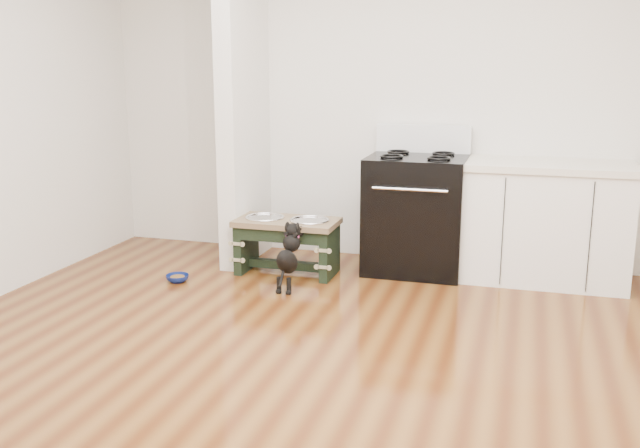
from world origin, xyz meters
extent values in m
plane|color=#4E250E|center=(0.00, 0.00, 0.00)|extent=(5.00, 5.00, 0.00)
plane|color=silver|center=(0.00, 2.50, 1.35)|extent=(5.00, 0.00, 5.00)
cube|color=silver|center=(-1.18, 2.10, 1.35)|extent=(0.15, 0.80, 2.70)
cube|color=black|center=(0.25, 2.15, 0.46)|extent=(0.76, 0.65, 0.92)
cube|color=black|center=(0.25, 1.84, 0.40)|extent=(0.58, 0.02, 0.50)
cylinder|color=silver|center=(0.25, 1.80, 0.72)|extent=(0.56, 0.02, 0.02)
cube|color=white|center=(0.25, 2.43, 1.03)|extent=(0.76, 0.08, 0.22)
torus|color=black|center=(0.07, 2.01, 0.93)|extent=(0.18, 0.18, 0.02)
torus|color=black|center=(0.43, 2.01, 0.93)|extent=(0.18, 0.18, 0.02)
torus|color=black|center=(0.07, 2.29, 0.93)|extent=(0.18, 0.18, 0.02)
torus|color=black|center=(0.43, 2.29, 0.93)|extent=(0.18, 0.18, 0.02)
cube|color=white|center=(1.23, 2.18, 0.43)|extent=(1.20, 0.60, 0.86)
cube|color=beige|center=(1.23, 2.18, 0.89)|extent=(1.24, 0.64, 0.05)
cube|color=black|center=(1.23, 1.92, 0.05)|extent=(1.20, 0.06, 0.10)
cube|color=black|center=(-1.05, 1.79, 0.20)|extent=(0.07, 0.38, 0.39)
cube|color=black|center=(-0.36, 1.79, 0.20)|extent=(0.07, 0.38, 0.39)
cube|color=black|center=(-0.71, 1.62, 0.34)|extent=(0.63, 0.03, 0.10)
cube|color=black|center=(-0.71, 1.79, 0.07)|extent=(0.63, 0.07, 0.07)
cube|color=brown|center=(-0.71, 1.79, 0.41)|extent=(0.79, 0.42, 0.04)
cylinder|color=silver|center=(-0.89, 1.79, 0.42)|extent=(0.27, 0.27, 0.05)
cylinder|color=silver|center=(-0.52, 1.79, 0.42)|extent=(0.27, 0.27, 0.05)
torus|color=silver|center=(-0.89, 1.79, 0.44)|extent=(0.31, 0.31, 0.02)
torus|color=silver|center=(-0.52, 1.79, 0.44)|extent=(0.31, 0.31, 0.02)
cylinder|color=black|center=(-0.60, 1.30, 0.06)|extent=(0.03, 0.03, 0.12)
cylinder|color=black|center=(-0.53, 1.30, 0.06)|extent=(0.03, 0.03, 0.12)
sphere|color=black|center=(-0.60, 1.29, 0.01)|extent=(0.04, 0.04, 0.04)
sphere|color=black|center=(-0.53, 1.29, 0.01)|extent=(0.04, 0.04, 0.04)
ellipsoid|color=black|center=(-0.56, 1.38, 0.22)|extent=(0.14, 0.32, 0.29)
sphere|color=black|center=(-0.56, 1.48, 0.33)|extent=(0.13, 0.13, 0.13)
sphere|color=black|center=(-0.56, 1.52, 0.42)|extent=(0.11, 0.11, 0.11)
sphere|color=black|center=(-0.60, 1.60, 0.42)|extent=(0.04, 0.04, 0.04)
sphere|color=black|center=(-0.53, 1.60, 0.42)|extent=(0.04, 0.04, 0.04)
cylinder|color=black|center=(-0.56, 1.25, 0.13)|extent=(0.02, 0.09, 0.10)
torus|color=#D23E79|center=(-0.56, 1.50, 0.38)|extent=(0.11, 0.07, 0.10)
imported|color=navy|center=(-1.44, 1.33, 0.03)|extent=(0.23, 0.23, 0.05)
cylinder|color=#4F3516|center=(-1.44, 1.33, 0.03)|extent=(0.11, 0.11, 0.02)
camera|label=1|loc=(1.08, -3.34, 1.66)|focal=40.00mm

